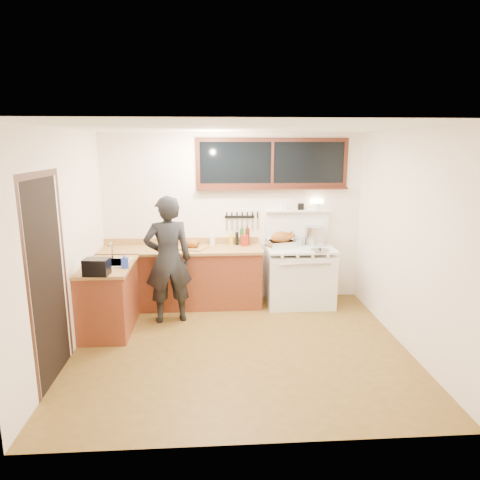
{
  "coord_description": "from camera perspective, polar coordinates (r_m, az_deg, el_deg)",
  "views": [
    {
      "loc": [
        -0.32,
        -4.81,
        2.41
      ],
      "look_at": [
        0.05,
        0.85,
        1.15
      ],
      "focal_mm": 32.0,
      "sensor_mm": 36.0,
      "label": 1
    }
  ],
  "objects": [
    {
      "name": "ground_plane",
      "position": [
        5.4,
        0.05,
        -14.13
      ],
      "size": [
        4.0,
        3.5,
        0.02
      ],
      "primitive_type": "cube",
      "color": "brown"
    },
    {
      "name": "cutting_board",
      "position": [
        6.41,
        -6.44,
        -0.67
      ],
      "size": [
        0.52,
        0.46,
        0.14
      ],
      "color": "#A37741",
      "rests_on": "counter_back"
    },
    {
      "name": "soap_bottle",
      "position": [
        5.56,
        -15.14,
        -2.69
      ],
      "size": [
        0.11,
        0.11,
        0.19
      ],
      "color": "#243BB4",
      "rests_on": "counter_left"
    },
    {
      "name": "counter_left",
      "position": [
        5.94,
        -17.08,
        -7.3
      ],
      "size": [
        0.64,
        1.09,
        0.9
      ],
      "color": "maroon",
      "rests_on": "ground"
    },
    {
      "name": "back_window",
      "position": [
        6.6,
        4.34,
        9.49
      ],
      "size": [
        2.32,
        0.13,
        0.77
      ],
      "color": "black",
      "rests_on": "room_shell"
    },
    {
      "name": "knife_strip",
      "position": [
        6.65,
        0.12,
        2.99
      ],
      "size": [
        0.52,
        0.03,
        0.28
      ],
      "color": "black",
      "rests_on": "room_shell"
    },
    {
      "name": "saucepan",
      "position": [
        6.65,
        7.76,
        -0.19
      ],
      "size": [
        0.16,
        0.28,
        0.12
      ],
      "color": "silver",
      "rests_on": "vintage_stove"
    },
    {
      "name": "pot_lid",
      "position": [
        6.35,
        10.62,
        -1.34
      ],
      "size": [
        0.31,
        0.31,
        0.04
      ],
      "color": "silver",
      "rests_on": "vintage_stove"
    },
    {
      "name": "bottle_cluster",
      "position": [
        6.6,
        0.13,
        0.34
      ],
      "size": [
        0.32,
        0.07,
        0.26
      ],
      "color": "black",
      "rests_on": "counter_back"
    },
    {
      "name": "pitcher",
      "position": [
        6.61,
        -3.7,
        0.0
      ],
      "size": [
        0.09,
        0.09,
        0.16
      ],
      "color": "white",
      "rests_on": "counter_back"
    },
    {
      "name": "counter_back",
      "position": [
        6.58,
        -7.78,
        -4.89
      ],
      "size": [
        2.44,
        0.64,
        1.0
      ],
      "color": "maroon",
      "rests_on": "ground"
    },
    {
      "name": "toaster",
      "position": [
        5.35,
        -18.57,
        -3.42
      ],
      "size": [
        0.31,
        0.22,
        0.2
      ],
      "color": "black",
      "rests_on": "counter_left"
    },
    {
      "name": "left_doorway",
      "position": [
        4.77,
        -24.2,
        -4.74
      ],
      "size": [
        0.02,
        1.04,
        2.17
      ],
      "color": "black",
      "rests_on": "ground"
    },
    {
      "name": "vintage_stove",
      "position": [
        6.65,
        7.91,
        -4.58
      ],
      "size": [
        1.02,
        0.74,
        1.59
      ],
      "color": "white",
      "rests_on": "ground"
    },
    {
      "name": "stockpot",
      "position": [
        6.7,
        9.94,
        0.58
      ],
      "size": [
        0.37,
        0.37,
        0.29
      ],
      "color": "silver",
      "rests_on": "vintage_stove"
    },
    {
      "name": "roast_turkey",
      "position": [
        6.5,
        5.54,
        -0.06
      ],
      "size": [
        0.47,
        0.4,
        0.24
      ],
      "color": "silver",
      "rests_on": "vintage_stove"
    },
    {
      "name": "sink_unit",
      "position": [
        5.89,
        -16.98,
        -3.43
      ],
      "size": [
        0.5,
        0.45,
        0.37
      ],
      "color": "white",
      "rests_on": "counter_left"
    },
    {
      "name": "coffee_tin",
      "position": [
        6.54,
        0.61,
        -0.09
      ],
      "size": [
        0.11,
        0.09,
        0.16
      ],
      "color": "#A01F11",
      "rests_on": "counter_back"
    },
    {
      "name": "man",
      "position": [
        5.92,
        -9.56,
        -2.61
      ],
      "size": [
        0.72,
        0.55,
        1.77
      ],
      "color": "black",
      "rests_on": "ground"
    },
    {
      "name": "room_shell",
      "position": [
        4.88,
        0.06,
        3.56
      ],
      "size": [
        4.1,
        3.6,
        2.65
      ],
      "color": "white",
      "rests_on": "ground"
    }
  ]
}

